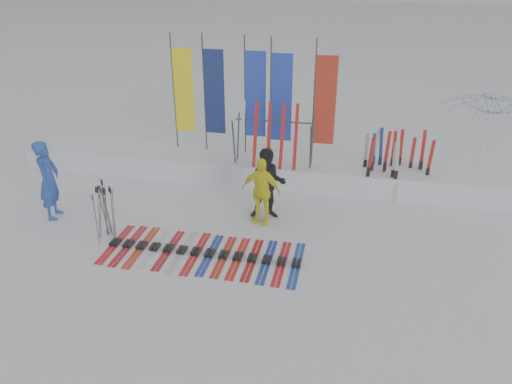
% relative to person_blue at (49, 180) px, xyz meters
% --- Properties ---
extents(ground, '(120.00, 120.00, 0.00)m').
position_rel_person_blue_xyz_m(ground, '(4.63, -1.35, -0.95)').
color(ground, white).
rests_on(ground, ground).
extents(snow_bank, '(14.00, 1.60, 0.60)m').
position_rel_person_blue_xyz_m(snow_bank, '(4.63, 3.25, -0.65)').
color(snow_bank, white).
rests_on(snow_bank, ground).
extents(person_blue, '(0.59, 0.77, 1.90)m').
position_rel_person_blue_xyz_m(person_blue, '(0.00, 0.00, 0.00)').
color(person_blue, '#1D42AC').
rests_on(person_blue, ground).
extents(person_black, '(0.94, 0.80, 1.71)m').
position_rel_person_blue_xyz_m(person_black, '(4.96, 1.01, -0.09)').
color(person_black, black).
rests_on(person_black, ground).
extents(person_yellow, '(0.98, 0.53, 1.59)m').
position_rel_person_blue_xyz_m(person_yellow, '(4.84, 0.73, -0.15)').
color(person_yellow, '#FCF810').
rests_on(person_yellow, ground).
extents(tent_canopy, '(3.01, 3.05, 2.42)m').
position_rel_person_blue_xyz_m(tent_canopy, '(10.27, 4.37, 0.26)').
color(tent_canopy, white).
rests_on(tent_canopy, ground).
extents(ski_row, '(4.10, 1.69, 0.07)m').
position_rel_person_blue_xyz_m(ski_row, '(3.93, -0.88, -0.91)').
color(ski_row, red).
rests_on(ski_row, ground).
extents(pole_cluster, '(0.50, 0.77, 1.25)m').
position_rel_person_blue_xyz_m(pole_cluster, '(1.65, -0.59, -0.35)').
color(pole_cluster, '#595B60').
rests_on(pole_cluster, ground).
extents(feather_flags, '(4.46, 0.30, 3.20)m').
position_rel_person_blue_xyz_m(feather_flags, '(3.99, 3.46, 1.30)').
color(feather_flags, '#383A3F').
rests_on(feather_flags, ground).
extents(ski_rack, '(2.04, 0.80, 1.23)m').
position_rel_person_blue_xyz_m(ski_rack, '(4.75, 2.85, 0.43)').
color(ski_rack, '#383A3F').
rests_on(ski_rack, ground).
extents(upright_skis, '(1.64, 0.98, 1.69)m').
position_rel_person_blue_xyz_m(upright_skis, '(7.86, 3.06, -0.16)').
color(upright_skis, silver).
rests_on(upright_skis, ground).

